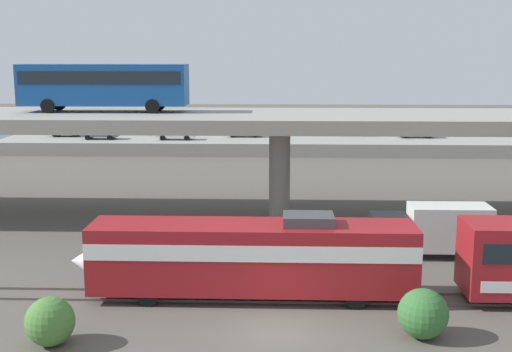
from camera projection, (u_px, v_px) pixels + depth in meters
name	position (u px, v px, depth m)	size (l,w,h in m)	color
ground_plane	(278.00, 332.00, 28.43)	(260.00, 260.00, 0.00)	#565149
rail_strip_near	(279.00, 302.00, 31.65)	(110.00, 0.12, 0.12)	#59544C
rail_strip_far	(279.00, 291.00, 33.05)	(110.00, 0.12, 0.12)	#59544C
train_locomotive	(236.00, 254.00, 32.04)	(16.63, 3.04, 4.18)	maroon
highway_overpass	(280.00, 123.00, 46.84)	(96.00, 10.39, 7.54)	gray
transit_bus_on_overpass	(103.00, 83.00, 47.77)	(12.00, 2.68, 3.40)	#14478C
service_truck_west	(434.00, 229.00, 38.79)	(6.80, 2.46, 3.04)	black
pier_parking_lot	(280.00, 143.00, 82.35)	(67.46, 12.92, 1.53)	gray
parked_car_0	(417.00, 131.00, 81.69)	(4.64, 1.91, 1.50)	#B7B7BC
parked_car_1	(359.00, 129.00, 84.10)	(4.20, 1.92, 1.50)	#0C4C26
parked_car_2	(176.00, 133.00, 79.75)	(4.64, 1.83, 1.50)	silver
parked_car_3	(244.00, 131.00, 82.48)	(4.40, 1.87, 1.50)	#9E998C
parked_car_4	(100.00, 133.00, 80.29)	(4.32, 1.97, 1.50)	#515459
parked_car_5	(66.00, 130.00, 82.94)	(4.03, 1.91, 1.50)	black
parked_car_6	(166.00, 128.00, 85.33)	(4.61, 1.98, 1.50)	#515459
harbor_water	(280.00, 129.00, 105.10)	(140.00, 36.00, 0.01)	#2D5170
shrub_left	(50.00, 321.00, 26.96)	(2.01, 2.01, 2.01)	#467A34
shrub_right	(423.00, 314.00, 27.64)	(2.11, 2.11, 2.11)	#346931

